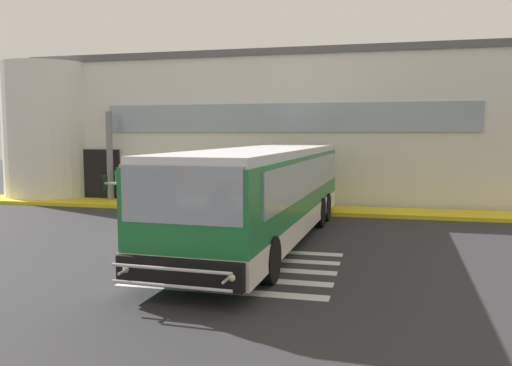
% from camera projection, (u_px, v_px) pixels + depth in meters
% --- Properties ---
extents(ground_plane, '(80.00, 90.00, 0.02)m').
position_uv_depth(ground_plane, '(216.00, 231.00, 16.47)').
color(ground_plane, '#2B2B2D').
rests_on(ground_plane, ground).
extents(bay_paint_stripes, '(4.40, 3.96, 0.01)m').
position_uv_depth(bay_paint_stripes, '(242.00, 268.00, 11.94)').
color(bay_paint_stripes, silver).
rests_on(bay_paint_stripes, ground).
extents(terminal_building, '(23.78, 13.80, 6.73)m').
position_uv_depth(terminal_building, '(270.00, 130.00, 27.57)').
color(terminal_building, silver).
rests_on(terminal_building, ground).
extents(boarding_curb, '(25.98, 2.00, 0.15)m').
position_uv_depth(boarding_curb, '(252.00, 208.00, 21.11)').
color(boarding_curb, yellow).
rests_on(boarding_curb, ground).
extents(entry_support_column, '(0.28, 0.28, 3.97)m').
position_uv_depth(entry_support_column, '(110.00, 156.00, 23.06)').
color(entry_support_column, slate).
rests_on(entry_support_column, boarding_curb).
extents(bus_main_foreground, '(3.51, 12.37, 2.70)m').
position_uv_depth(bus_main_foreground, '(265.00, 196.00, 14.77)').
color(bus_main_foreground, '#1E7238').
rests_on(bus_main_foreground, ground).
extents(passenger_near_column, '(0.47, 0.41, 1.68)m').
position_uv_depth(passenger_near_column, '(122.00, 180.00, 22.55)').
color(passenger_near_column, '#2D2D33').
rests_on(passenger_near_column, boarding_curb).
extents(passenger_by_doorway, '(0.52, 0.38, 1.68)m').
position_uv_depth(passenger_by_doorway, '(139.00, 182.00, 21.82)').
color(passenger_by_doorway, '#2D2D33').
rests_on(passenger_by_doorway, boarding_curb).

